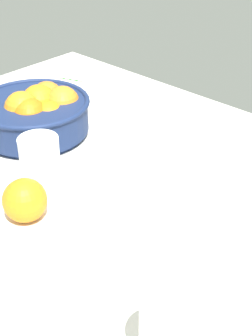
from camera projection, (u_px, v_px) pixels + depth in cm
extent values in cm
cube|color=silver|center=(116.00, 191.00, 101.77)|extent=(135.86, 97.26, 3.00)
cylinder|color=navy|center=(35.00, 132.00, 119.22)|extent=(24.05, 24.05, 1.20)
cylinder|color=navy|center=(34.00, 116.00, 116.92)|extent=(26.14, 26.14, 7.34)
torus|color=navy|center=(32.00, 102.00, 114.93)|extent=(27.34, 27.34, 1.20)
sphere|color=orange|center=(49.00, 118.00, 114.71)|extent=(7.92, 7.92, 7.92)
sphere|color=orange|center=(63.00, 103.00, 117.77)|extent=(8.38, 8.38, 8.38)
sphere|color=orange|center=(39.00, 102.00, 118.25)|extent=(8.72, 8.72, 8.72)
sphere|color=orange|center=(47.00, 97.00, 123.20)|extent=(8.10, 8.10, 8.10)
sphere|color=orange|center=(7.00, 111.00, 119.52)|extent=(7.00, 7.00, 7.00)
sphere|color=orange|center=(18.00, 114.00, 115.47)|extent=(7.69, 7.69, 7.69)
sphere|color=orange|center=(23.00, 109.00, 114.59)|extent=(8.50, 8.50, 8.50)
sphere|color=orange|center=(28.00, 116.00, 112.96)|extent=(8.18, 8.18, 8.18)
cylinder|color=white|center=(40.00, 163.00, 97.93)|extent=(8.15, 8.15, 11.14)
cylinder|color=gold|center=(42.00, 174.00, 99.34)|extent=(7.17, 7.17, 5.94)
sphere|color=orange|center=(25.00, 200.00, 89.59)|extent=(8.34, 8.34, 8.34)
cylinder|color=#358833|center=(70.00, 80.00, 148.36)|extent=(8.01, 3.41, 0.30)
sphere|color=#358833|center=(77.00, 80.00, 147.63)|extent=(0.93, 0.93, 0.93)
sphere|color=#358833|center=(70.00, 79.00, 148.28)|extent=(0.83, 0.83, 0.83)
sphere|color=#358833|center=(64.00, 78.00, 148.93)|extent=(0.85, 0.85, 0.85)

